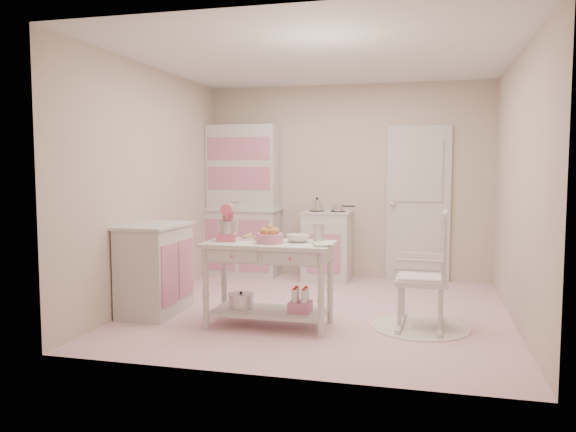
% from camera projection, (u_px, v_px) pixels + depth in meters
% --- Properties ---
extents(room_shell, '(3.84, 3.84, 2.62)m').
position_uv_depth(room_shell, '(321.00, 153.00, 5.72)').
color(room_shell, pink).
rests_on(room_shell, ground).
extents(door, '(0.82, 0.05, 2.04)m').
position_uv_depth(door, '(418.00, 204.00, 7.35)').
color(door, silver).
rests_on(door, ground).
extents(hutch, '(1.06, 0.50, 2.08)m').
position_uv_depth(hutch, '(242.00, 201.00, 7.72)').
color(hutch, silver).
rests_on(hutch, ground).
extents(stove, '(0.62, 0.57, 0.92)m').
position_uv_depth(stove, '(327.00, 246.00, 7.43)').
color(stove, silver).
rests_on(stove, ground).
extents(base_cabinet, '(0.54, 0.84, 0.92)m').
position_uv_depth(base_cabinet, '(155.00, 269.00, 5.74)').
color(base_cabinet, silver).
rests_on(base_cabinet, ground).
extents(lace_rug, '(0.92, 0.92, 0.01)m').
position_uv_depth(lace_rug, '(420.00, 327.00, 5.26)').
color(lace_rug, white).
rests_on(lace_rug, ground).
extents(rocking_chair, '(0.52, 0.74, 1.10)m').
position_uv_depth(rocking_chair, '(421.00, 269.00, 5.21)').
color(rocking_chair, silver).
rests_on(rocking_chair, ground).
extents(work_table, '(1.20, 0.60, 0.80)m').
position_uv_depth(work_table, '(269.00, 284.00, 5.27)').
color(work_table, silver).
rests_on(work_table, ground).
extents(stand_mixer, '(0.26, 0.32, 0.34)m').
position_uv_depth(stand_mixer, '(227.00, 223.00, 5.34)').
color(stand_mixer, '#D25973').
rests_on(stand_mixer, work_table).
extents(cookie_tray, '(0.34, 0.24, 0.02)m').
position_uv_depth(cookie_tray, '(259.00, 239.00, 5.44)').
color(cookie_tray, silver).
rests_on(cookie_tray, work_table).
extents(bread_basket, '(0.25, 0.25, 0.09)m').
position_uv_depth(bread_basket, '(270.00, 238.00, 5.18)').
color(bread_basket, '#CB7498').
rests_on(bread_basket, work_table).
extents(mixing_bowl, '(0.22, 0.22, 0.07)m').
position_uv_depth(mixing_bowl, '(298.00, 238.00, 5.24)').
color(mixing_bowl, white).
rests_on(mixing_bowl, work_table).
extents(metal_pitcher, '(0.10, 0.10, 0.17)m').
position_uv_depth(metal_pitcher, '(319.00, 233.00, 5.27)').
color(metal_pitcher, silver).
rests_on(metal_pitcher, work_table).
extents(recipe_book, '(0.23, 0.27, 0.02)m').
position_uv_depth(recipe_book, '(314.00, 244.00, 5.01)').
color(recipe_book, white).
rests_on(recipe_book, work_table).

